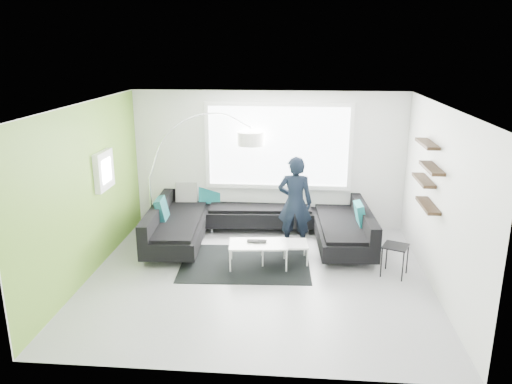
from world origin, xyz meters
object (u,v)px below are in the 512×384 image
(coffee_table, at_px, (271,253))
(arc_lamp, at_px, (149,178))
(side_table, at_px, (394,260))
(laptop, at_px, (257,242))
(person, at_px, (295,203))
(sectional_sofa, at_px, (260,223))

(coffee_table, height_order, arc_lamp, arc_lamp)
(coffee_table, distance_m, side_table, 2.06)
(laptop, bearing_deg, coffee_table, 22.68)
(coffee_table, relative_size, laptop, 3.75)
(side_table, height_order, laptop, side_table)
(side_table, xyz_separation_m, person, (-1.65, 1.07, 0.61))
(person, bearing_deg, laptop, 57.41)
(sectional_sofa, xyz_separation_m, laptop, (0.03, -1.07, 0.04))
(side_table, height_order, person, person)
(sectional_sofa, distance_m, side_table, 2.63)
(person, bearing_deg, coffee_table, 66.79)
(side_table, distance_m, person, 2.06)
(arc_lamp, xyz_separation_m, laptop, (2.16, -1.14, -0.79))
(coffee_table, height_order, laptop, laptop)
(coffee_table, relative_size, person, 0.72)
(sectional_sofa, distance_m, coffee_table, 1.02)
(coffee_table, height_order, person, person)
(arc_lamp, height_order, person, arc_lamp)
(sectional_sofa, relative_size, coffee_table, 3.34)
(coffee_table, relative_size, arc_lamp, 0.52)
(coffee_table, relative_size, side_table, 2.41)
(coffee_table, bearing_deg, person, 58.47)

